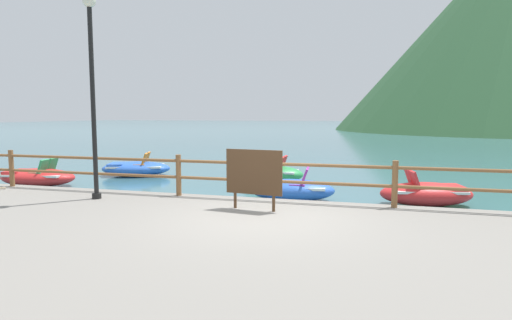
% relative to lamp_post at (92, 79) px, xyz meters
% --- Properties ---
extents(ground_plane, '(200.00, 200.00, 0.00)m').
position_rel_lamp_post_xyz_m(ground_plane, '(3.98, 39.29, -3.04)').
color(ground_plane, '#3D6B75').
extents(promenade_dock, '(28.00, 8.00, 0.40)m').
position_rel_lamp_post_xyz_m(promenade_dock, '(3.98, -2.91, -2.84)').
color(promenade_dock, gray).
rests_on(promenade_dock, ground).
extents(dock_railing, '(23.92, 0.12, 0.95)m').
position_rel_lamp_post_xyz_m(dock_railing, '(3.98, 0.84, -2.06)').
color(dock_railing, brown).
rests_on(dock_railing, promenade_dock).
extents(lamp_post, '(0.28, 0.28, 4.42)m').
position_rel_lamp_post_xyz_m(lamp_post, '(0.00, 0.00, 0.00)').
color(lamp_post, black).
rests_on(lamp_post, promenade_dock).
extents(sign_board, '(1.17, 0.20, 1.19)m').
position_rel_lamp_post_xyz_m(sign_board, '(3.69, -0.14, -1.91)').
color(sign_board, silver).
rests_on(sign_board, promenade_dock).
extents(pedal_boat_0, '(2.45, 1.58, 0.90)m').
position_rel_lamp_post_xyz_m(pedal_boat_0, '(7.21, 3.19, -2.73)').
color(pedal_boat_0, red).
rests_on(pedal_boat_0, ground).
extents(pedal_boat_2, '(2.11, 1.18, 0.89)m').
position_rel_lamp_post_xyz_m(pedal_boat_2, '(2.63, 5.77, -2.74)').
color(pedal_boat_2, green).
rests_on(pedal_boat_2, ground).
extents(pedal_boat_3, '(2.81, 2.11, 0.86)m').
position_rel_lamp_post_xyz_m(pedal_boat_3, '(-2.62, 5.95, -2.76)').
color(pedal_boat_3, blue).
rests_on(pedal_boat_3, ground).
extents(pedal_boat_4, '(2.38, 1.39, 0.89)m').
position_rel_lamp_post_xyz_m(pedal_boat_4, '(3.84, 2.92, -2.74)').
color(pedal_boat_4, blue).
rests_on(pedal_boat_4, ground).
extents(pedal_boat_5, '(2.59, 1.63, 0.89)m').
position_rel_lamp_post_xyz_m(pedal_boat_5, '(-4.35, 2.99, -2.74)').
color(pedal_boat_5, red).
rests_on(pedal_boat_5, ground).
extents(cliff_headland, '(51.73, 51.73, 29.59)m').
position_rel_lamp_post_xyz_m(cliff_headland, '(23.86, 61.77, 10.84)').
color(cliff_headland, '#2D5633').
rests_on(cliff_headland, ground).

